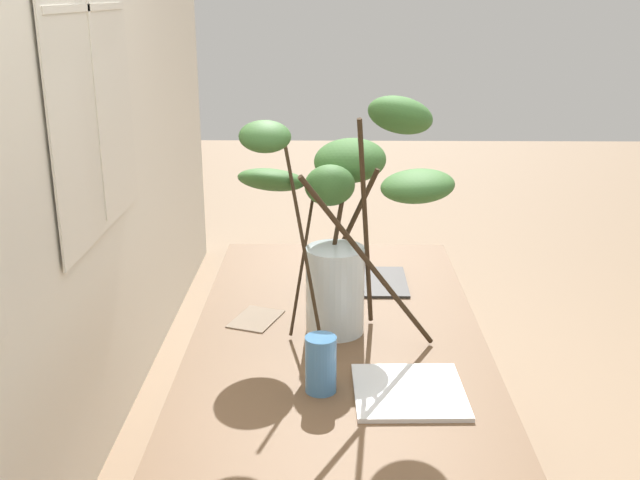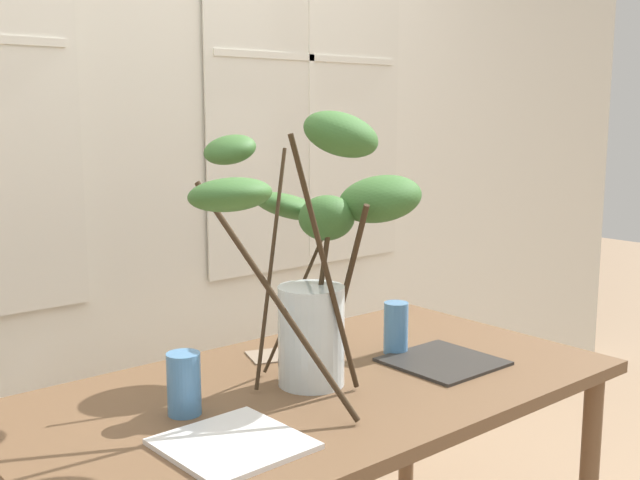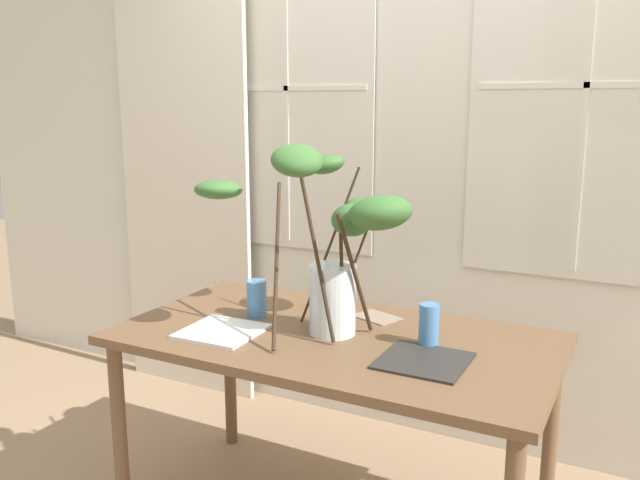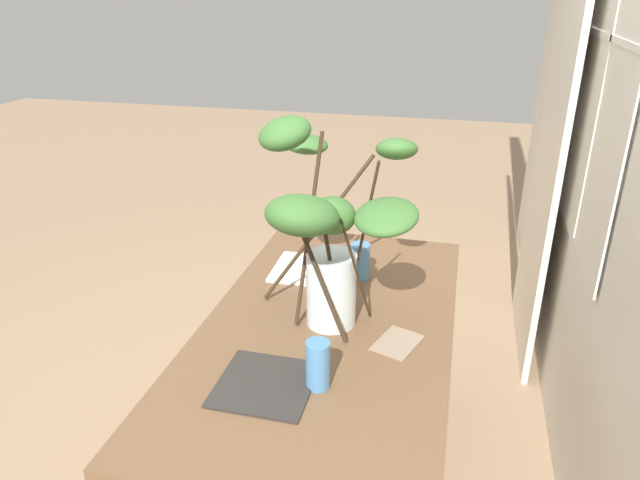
# 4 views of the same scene
# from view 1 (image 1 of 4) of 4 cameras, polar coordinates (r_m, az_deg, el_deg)

# --- Properties ---
(dining_table) EXTENTS (1.54, 0.83, 0.77)m
(dining_table) POSITION_cam_1_polar(r_m,az_deg,el_deg) (2.22, 1.33, -8.64)
(dining_table) COLOR brown
(dining_table) RESTS_ON ground
(vase_with_branches) EXTENTS (0.79, 0.59, 0.70)m
(vase_with_branches) POSITION_cam_1_polar(r_m,az_deg,el_deg) (2.07, 1.56, 2.16)
(vase_with_branches) COLOR silver
(vase_with_branches) RESTS_ON dining_table
(drinking_glass_blue_left) EXTENTS (0.08, 0.08, 0.14)m
(drinking_glass_blue_left) POSITION_cam_1_polar(r_m,az_deg,el_deg) (1.84, 0.06, -9.38)
(drinking_glass_blue_left) COLOR #4C84BC
(drinking_glass_blue_left) RESTS_ON dining_table
(drinking_glass_blue_right) EXTENTS (0.07, 0.07, 0.15)m
(drinking_glass_blue_right) POSITION_cam_1_polar(r_m,az_deg,el_deg) (2.46, 0.17, -1.95)
(drinking_glass_blue_right) COLOR #4C84BC
(drinking_glass_blue_right) RESTS_ON dining_table
(plate_square_left) EXTENTS (0.27, 0.27, 0.01)m
(plate_square_left) POSITION_cam_1_polar(r_m,az_deg,el_deg) (1.87, 6.76, -11.32)
(plate_square_left) COLOR white
(plate_square_left) RESTS_ON dining_table
(plate_square_right) EXTENTS (0.27, 0.27, 0.01)m
(plate_square_right) POSITION_cam_1_polar(r_m,az_deg,el_deg) (2.52, 3.51, -3.17)
(plate_square_right) COLOR #2D2B28
(plate_square_right) RESTS_ON dining_table
(napkin_folded) EXTENTS (0.20, 0.17, 0.00)m
(napkin_folded) POSITION_cam_1_polar(r_m,az_deg,el_deg) (2.25, -4.87, -5.98)
(napkin_folded) COLOR gray
(napkin_folded) RESTS_ON dining_table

